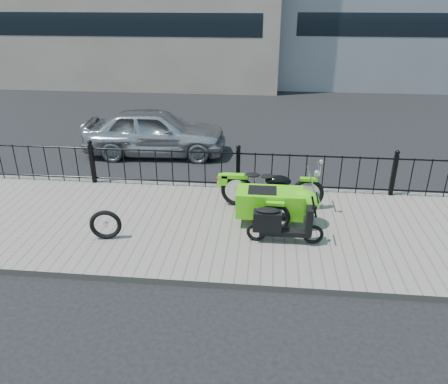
# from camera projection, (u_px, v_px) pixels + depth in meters

# --- Properties ---
(ground) EXTENTS (120.00, 120.00, 0.00)m
(ground) POSITION_uv_depth(u_px,v_px,m) (233.00, 219.00, 9.20)
(ground) COLOR black
(ground) RESTS_ON ground
(sidewalk) EXTENTS (30.00, 3.80, 0.12)m
(sidewalk) POSITION_uv_depth(u_px,v_px,m) (231.00, 228.00, 8.72)
(sidewalk) COLOR slate
(sidewalk) RESTS_ON ground
(curb) EXTENTS (30.00, 0.10, 0.12)m
(curb) POSITION_uv_depth(u_px,v_px,m) (238.00, 188.00, 10.47)
(curb) COLOR gray
(curb) RESTS_ON ground
(iron_fence) EXTENTS (14.11, 0.11, 1.08)m
(iron_fence) POSITION_uv_depth(u_px,v_px,m) (238.00, 170.00, 10.12)
(iron_fence) COLOR black
(iron_fence) RESTS_ON sidewalk
(motorcycle_sidecar) EXTENTS (2.28, 1.48, 0.98)m
(motorcycle_sidecar) POSITION_uv_depth(u_px,v_px,m) (279.00, 199.00, 8.68)
(motorcycle_sidecar) COLOR black
(motorcycle_sidecar) RESTS_ON sidewalk
(scooter) EXTENTS (1.42, 0.41, 0.96)m
(scooter) POSITION_uv_depth(u_px,v_px,m) (280.00, 224.00, 7.97)
(scooter) COLOR black
(scooter) RESTS_ON sidewalk
(spare_tire) EXTENTS (0.60, 0.19, 0.59)m
(spare_tire) POSITION_uv_depth(u_px,v_px,m) (106.00, 225.00, 8.10)
(spare_tire) COLOR black
(spare_tire) RESTS_ON sidewalk
(sedan_car) EXTENTS (4.14, 1.86, 1.38)m
(sedan_car) POSITION_uv_depth(u_px,v_px,m) (155.00, 131.00, 12.55)
(sedan_car) COLOR #A4A6AB
(sedan_car) RESTS_ON ground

